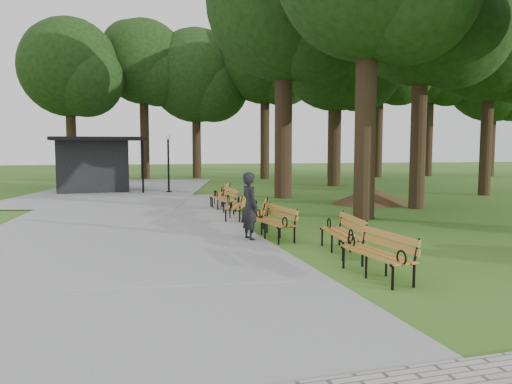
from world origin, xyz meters
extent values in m
plane|color=#32611B|center=(0.00, 0.00, 0.00)|extent=(100.00, 100.00, 0.00)
cube|color=gray|center=(-4.00, 3.00, 0.03)|extent=(12.00, 38.00, 0.06)
imported|color=black|center=(-0.47, -0.94, 0.89)|extent=(0.58, 0.74, 1.78)
cylinder|color=black|center=(-2.39, 12.40, 1.39)|extent=(0.10, 0.10, 2.77)
sphere|color=white|center=(-2.39, 12.40, 2.87)|extent=(0.32, 0.32, 0.32)
cone|color=#47301C|center=(5.84, 6.14, 0.35)|extent=(2.78, 2.78, 0.70)
cylinder|color=black|center=(3.92, 2.19, 3.73)|extent=(0.70, 0.70, 7.46)
cylinder|color=black|center=(7.00, 4.45, 3.43)|extent=(0.60, 0.60, 6.87)
sphere|color=black|center=(7.00, 4.45, 7.51)|extent=(5.67, 5.67, 5.67)
cylinder|color=black|center=(2.80, 9.16, 4.05)|extent=(0.80, 0.80, 8.10)
sphere|color=black|center=(2.80, 9.16, 8.85)|extent=(7.05, 7.05, 7.05)
cylinder|color=black|center=(7.35, 15.24, 3.53)|extent=(0.76, 0.76, 7.06)
sphere|color=black|center=(7.35, 15.24, 7.72)|extent=(6.64, 6.64, 6.64)
cylinder|color=black|center=(12.73, 8.62, 3.47)|extent=(0.56, 0.56, 6.94)
sphere|color=black|center=(12.73, 8.62, 7.59)|extent=(6.18, 6.18, 6.18)
camera|label=1|loc=(-2.65, -13.88, 2.50)|focal=36.00mm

